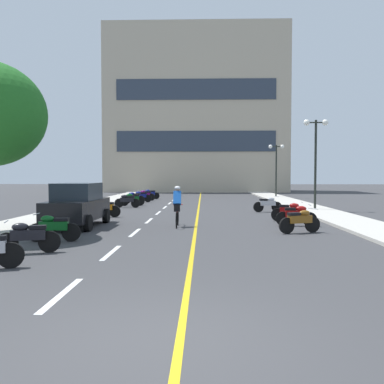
# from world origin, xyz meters

# --- Properties ---
(ground_plane) EXTENTS (140.00, 140.00, 0.00)m
(ground_plane) POSITION_xyz_m (0.00, 21.00, 0.00)
(ground_plane) COLOR #38383A
(curb_left) EXTENTS (2.40, 72.00, 0.12)m
(curb_left) POSITION_xyz_m (-7.20, 24.00, 0.06)
(curb_left) COLOR #B7B2A8
(curb_left) RESTS_ON ground
(curb_right) EXTENTS (2.40, 72.00, 0.12)m
(curb_right) POSITION_xyz_m (7.20, 24.00, 0.06)
(curb_right) COLOR #B7B2A8
(curb_right) RESTS_ON ground
(lane_dash_0) EXTENTS (0.14, 2.20, 0.01)m
(lane_dash_0) POSITION_xyz_m (-2.00, 2.00, 0.00)
(lane_dash_0) COLOR silver
(lane_dash_0) RESTS_ON ground
(lane_dash_1) EXTENTS (0.14, 2.20, 0.01)m
(lane_dash_1) POSITION_xyz_m (-2.00, 6.00, 0.00)
(lane_dash_1) COLOR silver
(lane_dash_1) RESTS_ON ground
(lane_dash_2) EXTENTS (0.14, 2.20, 0.01)m
(lane_dash_2) POSITION_xyz_m (-2.00, 10.00, 0.00)
(lane_dash_2) COLOR silver
(lane_dash_2) RESTS_ON ground
(lane_dash_3) EXTENTS (0.14, 2.20, 0.01)m
(lane_dash_3) POSITION_xyz_m (-2.00, 14.00, 0.00)
(lane_dash_3) COLOR silver
(lane_dash_3) RESTS_ON ground
(lane_dash_4) EXTENTS (0.14, 2.20, 0.01)m
(lane_dash_4) POSITION_xyz_m (-2.00, 18.00, 0.00)
(lane_dash_4) COLOR silver
(lane_dash_4) RESTS_ON ground
(lane_dash_5) EXTENTS (0.14, 2.20, 0.01)m
(lane_dash_5) POSITION_xyz_m (-2.00, 22.00, 0.00)
(lane_dash_5) COLOR silver
(lane_dash_5) RESTS_ON ground
(lane_dash_6) EXTENTS (0.14, 2.20, 0.01)m
(lane_dash_6) POSITION_xyz_m (-2.00, 26.00, 0.00)
(lane_dash_6) COLOR silver
(lane_dash_6) RESTS_ON ground
(lane_dash_7) EXTENTS (0.14, 2.20, 0.01)m
(lane_dash_7) POSITION_xyz_m (-2.00, 30.00, 0.00)
(lane_dash_7) COLOR silver
(lane_dash_7) RESTS_ON ground
(lane_dash_8) EXTENTS (0.14, 2.20, 0.01)m
(lane_dash_8) POSITION_xyz_m (-2.00, 34.00, 0.00)
(lane_dash_8) COLOR silver
(lane_dash_8) RESTS_ON ground
(lane_dash_9) EXTENTS (0.14, 2.20, 0.01)m
(lane_dash_9) POSITION_xyz_m (-2.00, 38.00, 0.00)
(lane_dash_9) COLOR silver
(lane_dash_9) RESTS_ON ground
(lane_dash_10) EXTENTS (0.14, 2.20, 0.01)m
(lane_dash_10) POSITION_xyz_m (-2.00, 42.00, 0.00)
(lane_dash_10) COLOR silver
(lane_dash_10) RESTS_ON ground
(lane_dash_11) EXTENTS (0.14, 2.20, 0.01)m
(lane_dash_11) POSITION_xyz_m (-2.00, 46.00, 0.00)
(lane_dash_11) COLOR silver
(lane_dash_11) RESTS_ON ground
(centre_line_yellow) EXTENTS (0.12, 66.00, 0.01)m
(centre_line_yellow) POSITION_xyz_m (0.25, 24.00, 0.00)
(centre_line_yellow) COLOR gold
(centre_line_yellow) RESTS_ON ground
(office_building) EXTENTS (22.97, 9.06, 20.82)m
(office_building) POSITION_xyz_m (-0.35, 49.47, 10.41)
(office_building) COLOR #BCAD93
(office_building) RESTS_ON ground
(street_lamp_mid) EXTENTS (1.46, 0.36, 5.34)m
(street_lamp_mid) POSITION_xyz_m (7.26, 19.62, 4.00)
(street_lamp_mid) COLOR black
(street_lamp_mid) RESTS_ON curb_right
(street_lamp_far) EXTENTS (1.46, 0.36, 4.87)m
(street_lamp_far) POSITION_xyz_m (7.40, 33.71, 3.71)
(street_lamp_far) COLOR black
(street_lamp_far) RESTS_ON curb_right
(parked_car_near) EXTENTS (1.97, 4.23, 1.82)m
(parked_car_near) POSITION_xyz_m (-4.67, 11.67, 0.92)
(parked_car_near) COLOR black
(parked_car_near) RESTS_ON ground
(motorcycle_1) EXTENTS (1.65, 0.76, 0.92)m
(motorcycle_1) POSITION_xyz_m (-4.25, 5.81, 0.47)
(motorcycle_1) COLOR black
(motorcycle_1) RESTS_ON ground
(motorcycle_2) EXTENTS (1.70, 0.60, 0.92)m
(motorcycle_2) POSITION_xyz_m (-4.28, 7.82, 0.47)
(motorcycle_2) COLOR black
(motorcycle_2) RESTS_ON ground
(motorcycle_3) EXTENTS (1.63, 0.81, 0.92)m
(motorcycle_3) POSITION_xyz_m (4.14, 10.02, 0.47)
(motorcycle_3) COLOR black
(motorcycle_3) RESTS_ON ground
(motorcycle_4) EXTENTS (1.70, 0.60, 0.92)m
(motorcycle_4) POSITION_xyz_m (4.48, 12.14, 0.47)
(motorcycle_4) COLOR black
(motorcycle_4) RESTS_ON ground
(motorcycle_5) EXTENTS (1.69, 0.60, 0.92)m
(motorcycle_5) POSITION_xyz_m (4.57, 13.88, 0.47)
(motorcycle_5) COLOR black
(motorcycle_5) RESTS_ON ground
(motorcycle_6) EXTENTS (1.69, 0.60, 0.92)m
(motorcycle_6) POSITION_xyz_m (-4.51, 15.64, 0.47)
(motorcycle_6) COLOR black
(motorcycle_6) RESTS_ON ground
(motorcycle_7) EXTENTS (1.69, 0.63, 0.92)m
(motorcycle_7) POSITION_xyz_m (4.30, 18.75, 0.47)
(motorcycle_7) COLOR black
(motorcycle_7) RESTS_ON ground
(motorcycle_8) EXTENTS (1.70, 0.60, 0.92)m
(motorcycle_8) POSITION_xyz_m (-4.47, 21.75, 0.47)
(motorcycle_8) COLOR black
(motorcycle_8) RESTS_ON ground
(motorcycle_9) EXTENTS (1.66, 0.72, 0.92)m
(motorcycle_9) POSITION_xyz_m (-4.42, 23.40, 0.47)
(motorcycle_9) COLOR black
(motorcycle_9) RESTS_ON ground
(motorcycle_10) EXTENTS (1.68, 0.66, 0.92)m
(motorcycle_10) POSITION_xyz_m (-4.65, 25.49, 0.47)
(motorcycle_10) COLOR black
(motorcycle_10) RESTS_ON ground
(motorcycle_11) EXTENTS (1.70, 0.60, 0.92)m
(motorcycle_11) POSITION_xyz_m (-4.40, 27.20, 0.47)
(motorcycle_11) COLOR black
(motorcycle_11) RESTS_ON ground
(motorcycle_12) EXTENTS (1.68, 0.67, 0.92)m
(motorcycle_12) POSITION_xyz_m (-4.34, 29.31, 0.47)
(motorcycle_12) COLOR black
(motorcycle_12) RESTS_ON ground
(motorcycle_13) EXTENTS (1.70, 0.60, 0.92)m
(motorcycle_13) POSITION_xyz_m (-4.21, 31.29, 0.47)
(motorcycle_13) COLOR black
(motorcycle_13) RESTS_ON ground
(cyclist_rider) EXTENTS (0.42, 1.77, 1.71)m
(cyclist_rider) POSITION_xyz_m (-0.53, 11.84, 0.89)
(cyclist_rider) COLOR black
(cyclist_rider) RESTS_ON ground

